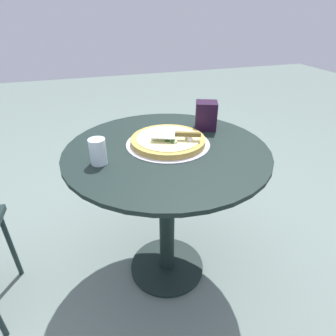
{
  "coord_description": "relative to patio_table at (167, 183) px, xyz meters",
  "views": [
    {
      "loc": [
        -1.05,
        0.32,
        1.29
      ],
      "look_at": [
        0.04,
        -0.02,
        0.62
      ],
      "focal_mm": 30.12,
      "sensor_mm": 36.0,
      "label": 1
    }
  ],
  "objects": [
    {
      "name": "pizza_server",
      "position": [
        0.0,
        -0.04,
        0.24
      ],
      "size": [
        0.12,
        0.21,
        0.02
      ],
      "color": "silver",
      "rests_on": "pizza_on_tray"
    },
    {
      "name": "pizza_on_tray",
      "position": [
        0.04,
        -0.02,
        0.2
      ],
      "size": [
        0.37,
        0.37,
        0.05
      ],
      "color": "silver",
      "rests_on": "patio_table"
    },
    {
      "name": "ground_plane",
      "position": [
        0.0,
        0.0,
        -0.57
      ],
      "size": [
        10.0,
        10.0,
        0.0
      ],
      "primitive_type": "plane",
      "color": "slate"
    },
    {
      "name": "drinking_cup",
      "position": [
        -0.05,
        0.29,
        0.23
      ],
      "size": [
        0.06,
        0.06,
        0.1
      ],
      "primitive_type": "cylinder",
      "color": "white",
      "rests_on": "patio_table"
    },
    {
      "name": "patio_table",
      "position": [
        0.0,
        0.0,
        0.0
      ],
      "size": [
        0.89,
        0.89,
        0.75
      ],
      "color": "black",
      "rests_on": "ground"
    },
    {
      "name": "napkin_dispenser",
      "position": [
        0.15,
        -0.25,
        0.25
      ],
      "size": [
        0.12,
        0.13,
        0.14
      ],
      "primitive_type": "cube",
      "rotation": [
        0.0,
        0.0,
        4.34
      ],
      "color": "black",
      "rests_on": "patio_table"
    }
  ]
}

